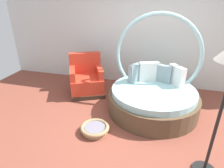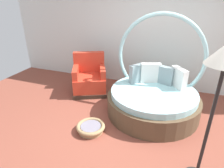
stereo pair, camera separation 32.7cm
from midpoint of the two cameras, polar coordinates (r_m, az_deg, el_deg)
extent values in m
cube|color=brown|center=(3.48, 6.94, -14.69)|extent=(8.00, 8.00, 0.02)
cube|color=silver|center=(4.94, 14.45, 16.72)|extent=(8.00, 0.12, 3.12)
cylinder|color=brown|center=(4.02, 14.29, -5.89)|extent=(1.83, 1.83, 0.38)
cylinder|color=#9ED1D6|center=(3.90, 14.68, -2.70)|extent=(1.68, 1.68, 0.12)
torus|color=#9ED1D6|center=(4.15, 16.38, 7.50)|extent=(1.82, 0.08, 1.82)
cube|color=white|center=(4.08, 21.53, 1.67)|extent=(0.34, 0.39, 0.40)
cube|color=gray|center=(4.16, 17.74, 2.44)|extent=(0.39, 0.24, 0.37)
cube|color=white|center=(4.16, 13.66, 3.24)|extent=(0.43, 0.26, 0.42)
cube|color=gray|center=(4.11, 10.05, 3.12)|extent=(0.33, 0.39, 0.39)
cube|color=#38281E|center=(4.79, -4.62, -1.81)|extent=(1.07, 1.07, 0.10)
cube|color=red|center=(4.70, -4.71, 0.59)|extent=(1.02, 1.02, 0.34)
cube|color=red|center=(4.84, -4.97, 6.63)|extent=(0.75, 0.48, 0.50)
cube|color=red|center=(4.60, -8.83, 3.61)|extent=(0.41, 0.67, 0.22)
cube|color=red|center=(4.60, -0.84, 3.93)|extent=(0.41, 0.67, 0.22)
cylinder|color=#9E7F56|center=(3.49, -3.62, -13.49)|extent=(0.44, 0.44, 0.06)
torus|color=#9E7F56|center=(3.45, -3.65, -12.64)|extent=(0.51, 0.51, 0.07)
cylinder|color=gray|center=(3.46, -3.64, -12.77)|extent=(0.36, 0.36, 0.05)
cylinder|color=black|center=(2.57, 30.20, -11.67)|extent=(0.04, 0.04, 1.55)
camera|label=1|loc=(0.16, -87.60, 1.11)|focal=30.56mm
camera|label=2|loc=(0.16, 92.40, -1.11)|focal=30.56mm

